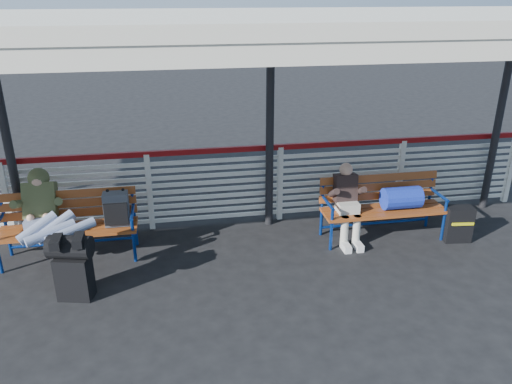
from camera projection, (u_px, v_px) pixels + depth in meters
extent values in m
plane|color=black|center=(151.00, 298.00, 5.96)|extent=(60.00, 60.00, 0.00)
cube|color=silver|center=(150.00, 192.00, 7.47)|extent=(12.00, 0.04, 1.04)
cube|color=maroon|center=(146.00, 154.00, 7.24)|extent=(12.00, 0.06, 0.08)
cube|color=silver|center=(510.00, 169.00, 8.45)|extent=(0.08, 0.08, 1.20)
cube|color=silver|center=(130.00, 22.00, 5.62)|extent=(12.60, 3.60, 0.16)
cube|color=silver|center=(120.00, 52.00, 4.07)|extent=(12.60, 0.06, 0.30)
cylinder|color=black|center=(8.00, 143.00, 6.70)|extent=(0.12, 0.12, 3.00)
cylinder|color=black|center=(270.00, 131.00, 7.28)|extent=(0.12, 0.12, 3.00)
cylinder|color=black|center=(499.00, 120.00, 7.89)|extent=(0.12, 0.12, 3.00)
cube|color=black|center=(75.00, 278.00, 5.87)|extent=(0.44, 0.32, 0.54)
cylinder|color=black|center=(70.00, 247.00, 5.72)|extent=(0.54, 0.38, 0.28)
cube|color=brown|center=(68.00, 230.00, 6.64)|extent=(1.80, 0.50, 0.04)
cube|color=brown|center=(69.00, 204.00, 6.77)|extent=(1.80, 0.10, 0.40)
cylinder|color=navy|center=(134.00, 246.00, 6.68)|extent=(0.04, 0.04, 0.45)
cylinder|color=navy|center=(6.00, 226.00, 6.75)|extent=(0.04, 0.04, 0.90)
cylinder|color=navy|center=(134.00, 217.00, 7.02)|extent=(0.04, 0.04, 0.90)
cube|color=#4D4F55|center=(117.00, 209.00, 6.67)|extent=(0.32, 0.20, 0.46)
cube|color=brown|center=(384.00, 211.00, 7.21)|extent=(1.80, 0.50, 0.04)
cube|color=brown|center=(379.00, 187.00, 7.35)|extent=(1.80, 0.10, 0.40)
cylinder|color=navy|center=(331.00, 235.00, 6.98)|extent=(0.04, 0.04, 0.45)
cylinder|color=navy|center=(443.00, 226.00, 7.25)|extent=(0.04, 0.04, 0.45)
cylinder|color=navy|center=(322.00, 207.00, 7.32)|extent=(0.04, 0.04, 0.90)
cylinder|color=navy|center=(429.00, 199.00, 7.60)|extent=(0.04, 0.04, 0.90)
cylinder|color=#101795|center=(402.00, 198.00, 7.19)|extent=(0.55, 0.32, 0.32)
cube|color=#7D89A8|center=(40.00, 224.00, 6.59)|extent=(0.36, 0.26, 0.18)
cube|color=#454927|center=(40.00, 200.00, 6.68)|extent=(0.42, 0.38, 0.53)
sphere|color=#454927|center=(39.00, 178.00, 6.66)|extent=(0.28, 0.28, 0.28)
sphere|color=tan|center=(38.00, 180.00, 6.63)|extent=(0.21, 0.21, 0.21)
cube|color=black|center=(56.00, 242.00, 5.60)|extent=(0.11, 0.27, 0.10)
cube|color=black|center=(79.00, 240.00, 5.64)|extent=(0.11, 0.27, 0.10)
cube|color=#BAB7A9|center=(347.00, 207.00, 7.12)|extent=(0.30, 0.24, 0.16)
cube|color=black|center=(345.00, 188.00, 7.15)|extent=(0.32, 0.23, 0.42)
sphere|color=tan|center=(346.00, 169.00, 7.07)|extent=(0.19, 0.19, 0.19)
cylinder|color=#BAB7A9|center=(344.00, 232.00, 7.05)|extent=(0.11, 0.11, 0.46)
cylinder|color=#BAB7A9|center=(356.00, 231.00, 7.08)|extent=(0.11, 0.11, 0.46)
cube|color=silver|center=(346.00, 247.00, 7.03)|extent=(0.10, 0.24, 0.10)
cube|color=silver|center=(358.00, 246.00, 7.06)|extent=(0.10, 0.24, 0.10)
cube|color=black|center=(458.00, 224.00, 7.23)|extent=(0.40, 0.26, 0.53)
cube|color=gold|center=(463.00, 224.00, 7.10)|extent=(0.32, 0.06, 0.04)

